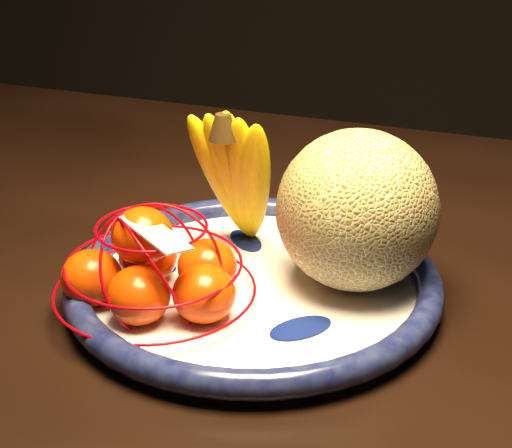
% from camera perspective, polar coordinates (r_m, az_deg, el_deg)
% --- Properties ---
extents(dining_table, '(1.65, 1.10, 0.77)m').
position_cam_1_polar(dining_table, '(0.94, -9.94, -4.67)').
color(dining_table, black).
rests_on(dining_table, ground).
extents(fruit_bowl, '(0.35, 0.35, 0.03)m').
position_cam_1_polar(fruit_bowl, '(0.74, -0.19, -4.25)').
color(fruit_bowl, white).
rests_on(fruit_bowl, dining_table).
extents(cantaloupe, '(0.15, 0.15, 0.15)m').
position_cam_1_polar(cantaloupe, '(0.71, 7.35, 1.01)').
color(cantaloupe, olive).
rests_on(cantaloupe, fruit_bowl).
extents(banana_bunch, '(0.11, 0.10, 0.16)m').
position_cam_1_polar(banana_bunch, '(0.77, -1.30, 3.74)').
color(banana_bunch, '#F7CF00').
rests_on(banana_bunch, fruit_bowl).
extents(mandarin_bag, '(0.21, 0.21, 0.11)m').
position_cam_1_polar(mandarin_bag, '(0.70, -7.36, -3.39)').
color(mandarin_bag, '#E93A00').
rests_on(mandarin_bag, fruit_bowl).
extents(price_tag, '(0.07, 0.06, 0.01)m').
position_cam_1_polar(price_tag, '(0.66, -7.31, -0.66)').
color(price_tag, white).
rests_on(price_tag, mandarin_bag).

